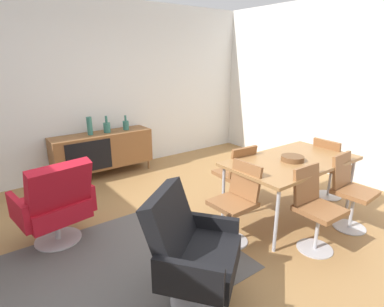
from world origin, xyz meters
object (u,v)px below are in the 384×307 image
vase_ceramic_small (126,125)px  dining_chair_front_left (315,206)px  dining_table (291,163)px  dining_chair_far_end (330,166)px  vase_cobalt (90,126)px  vase_sculptural_dark (107,127)px  lounge_chair_red (55,203)px  dining_chair_near_window (237,200)px  dining_chair_back_left (236,174)px  dining_chair_front_right (350,189)px  sideboard (103,150)px  wooden_bowl_on_table (292,158)px  armchair_black_shell (191,250)px

vase_ceramic_small → dining_chair_front_left: (0.52, -3.25, -0.33)m
dining_table → dining_chair_far_end: (0.89, 0.00, -0.23)m
vase_cobalt → vase_sculptural_dark: (0.28, 0.00, -0.05)m
vase_cobalt → lounge_chair_red: vase_cobalt is taller
vase_ceramic_small → dining_chair_front_left: 3.31m
vase_ceramic_small → lounge_chair_red: bearing=-133.9°
dining_table → dining_chair_far_end: 0.92m
dining_chair_near_window → dining_chair_far_end: bearing=0.0°
dining_chair_back_left → dining_chair_far_end: same height
vase_ceramic_small → dining_chair_back_left: 2.22m
vase_sculptural_dark → dining_chair_far_end: vase_sculptural_dark is taller
dining_chair_front_right → sideboard: bearing=116.9°
dining_chair_near_window → dining_chair_back_left: same height
dining_chair_near_window → vase_sculptural_dark: bearing=96.6°
wooden_bowl_on_table → dining_chair_back_left: dining_chair_back_left is taller
vase_ceramic_small → dining_chair_front_right: bearing=-69.6°
vase_cobalt → dining_chair_front_left: 3.47m
lounge_chair_red → vase_sculptural_dark: bearing=52.9°
sideboard → vase_sculptural_dark: bearing=1.0°
vase_cobalt → dining_chair_back_left: bearing=-62.3°
vase_sculptural_dark → dining_chair_front_left: vase_sculptural_dark is taller
vase_sculptural_dark → dining_chair_far_end: bearing=-52.2°
dining_table → dining_chair_back_left: size_ratio=1.87×
dining_table → dining_chair_back_left: (-0.35, 0.56, -0.23)m
vase_sculptural_dark → armchair_black_shell: 3.18m
dining_chair_near_window → dining_chair_far_end: 1.78m
dining_chair_far_end → dining_chair_front_left: same height
dining_chair_front_left → lounge_chair_red: lounge_chair_red is taller
sideboard → dining_chair_front_left: dining_chair_front_left is taller
sideboard → vase_sculptural_dark: (0.10, 0.00, 0.37)m
dining_chair_near_window → dining_chair_back_left: 0.77m
dining_chair_back_left → dining_chair_front_right: bearing=-57.9°
lounge_chair_red → dining_table: bearing=-23.8°
dining_table → dining_chair_near_window: 0.92m
vase_ceramic_small → wooden_bowl_on_table: bearing=-73.1°
lounge_chair_red → dining_chair_front_right: bearing=-30.4°
dining_chair_near_window → dining_chair_far_end: size_ratio=1.00×
dining_chair_front_right → armchair_black_shell: size_ratio=0.90×
dining_table → armchair_black_shell: (-1.78, -0.41, -0.23)m
dining_chair_front_left → vase_sculptural_dark: bearing=104.7°
vase_cobalt → dining_table: 3.08m
dining_table → wooden_bowl_on_table: size_ratio=6.15×
vase_cobalt → dining_chair_front_right: size_ratio=0.34×
sideboard → lounge_chair_red: (-1.13, -1.62, 0.03)m
dining_chair_near_window → lounge_chair_red: lounge_chair_red is taller
dining_chair_back_left → dining_chair_far_end: size_ratio=1.00×
sideboard → dining_chair_front_right: dining_chair_front_right is taller
sideboard → wooden_bowl_on_table: (1.27, -2.73, 0.33)m
wooden_bowl_on_table → dining_chair_front_left: (-0.31, -0.53, -0.30)m
vase_ceramic_small → wooden_bowl_on_table: 2.85m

